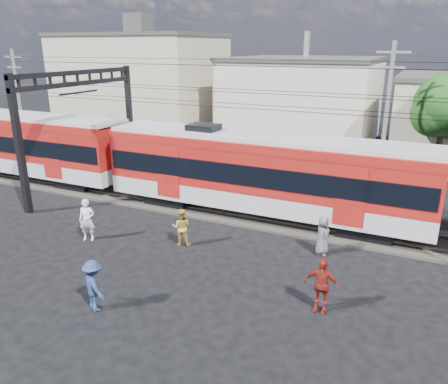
{
  "coord_description": "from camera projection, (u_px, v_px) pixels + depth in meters",
  "views": [
    {
      "loc": [
        8.15,
        -11.41,
        8.24
      ],
      "look_at": [
        0.5,
        5.0,
        2.15
      ],
      "focal_mm": 35.0,
      "sensor_mm": 36.0,
      "label": 1
    }
  ],
  "objects": [
    {
      "name": "ground",
      "position": [
        153.0,
        287.0,
        15.69
      ],
      "size": [
        120.0,
        120.0,
        0.0
      ],
      "primitive_type": "plane",
      "color": "black",
      "rests_on": "ground"
    },
    {
      "name": "track_bed",
      "position": [
        240.0,
        212.0,
        22.54
      ],
      "size": [
        70.0,
        3.4,
        0.12
      ],
      "primitive_type": "cube",
      "color": "#2D2823",
      "rests_on": "ground"
    },
    {
      "name": "rail_near",
      "position": [
        234.0,
        215.0,
        21.86
      ],
      "size": [
        70.0,
        0.12,
        0.12
      ],
      "primitive_type": "cube",
      "color": "#59544C",
      "rests_on": "track_bed"
    },
    {
      "name": "rail_far",
      "position": [
        245.0,
        205.0,
        23.15
      ],
      "size": [
        70.0,
        0.12,
        0.12
      ],
      "primitive_type": "cube",
      "color": "#59544C",
      "rests_on": "track_bed"
    },
    {
      "name": "commuter_train",
      "position": [
        266.0,
        172.0,
        21.25
      ],
      "size": [
        50.3,
        3.08,
        4.17
      ],
      "color": "black",
      "rests_on": "ground"
    },
    {
      "name": "catenary",
      "position": [
        99.0,
        104.0,
        24.39
      ],
      "size": [
        70.0,
        9.3,
        7.52
      ],
      "color": "black",
      "rests_on": "ground"
    },
    {
      "name": "building_west",
      "position": [
        142.0,
        85.0,
        41.63
      ],
      "size": [
        14.28,
        10.2,
        9.3
      ],
      "color": "#BEAC91",
      "rests_on": "ground"
    },
    {
      "name": "building_midwest",
      "position": [
        304.0,
        100.0,
        38.52
      ],
      "size": [
        12.24,
        12.24,
        7.3
      ],
      "color": "beige",
      "rests_on": "ground"
    },
    {
      "name": "utility_pole_mid",
      "position": [
        386.0,
        114.0,
        24.72
      ],
      "size": [
        1.8,
        0.24,
        8.5
      ],
      "color": "slate",
      "rests_on": "ground"
    },
    {
      "name": "utility_pole_west",
      "position": [
        19.0,
        97.0,
        35.16
      ],
      "size": [
        1.8,
        0.24,
        8.0
      ],
      "color": "slate",
      "rests_on": "ground"
    },
    {
      "name": "tree_near",
      "position": [
        448.0,
        108.0,
        26.06
      ],
      "size": [
        3.82,
        3.64,
        6.72
      ],
      "color": "#382619",
      "rests_on": "ground"
    },
    {
      "name": "pedestrian_a",
      "position": [
        87.0,
        220.0,
        19.19
      ],
      "size": [
        0.81,
        0.69,
        1.9
      ],
      "primitive_type": "imported",
      "rotation": [
        0.0,
        0.0,
        0.4
      ],
      "color": "silver",
      "rests_on": "ground"
    },
    {
      "name": "pedestrian_b",
      "position": [
        182.0,
        227.0,
        18.76
      ],
      "size": [
        0.97,
        0.87,
        1.65
      ],
      "primitive_type": "imported",
      "rotation": [
        0.0,
        0.0,
        3.51
      ],
      "color": "gold",
      "rests_on": "ground"
    },
    {
      "name": "pedestrian_c",
      "position": [
        94.0,
        286.0,
        14.07
      ],
      "size": [
        1.31,
        1.07,
        1.77
      ],
      "primitive_type": "imported",
      "rotation": [
        0.0,
        0.0,
        2.72
      ],
      "color": "navy",
      "rests_on": "ground"
    },
    {
      "name": "pedestrian_d",
      "position": [
        321.0,
        285.0,
        13.99
      ],
      "size": [
        1.12,
        0.48,
        1.9
      ],
      "primitive_type": "imported",
      "rotation": [
        0.0,
        0.0,
        0.01
      ],
      "color": "maroon",
      "rests_on": "ground"
    },
    {
      "name": "pedestrian_e",
      "position": [
        323.0,
        235.0,
        17.92
      ],
      "size": [
        0.54,
        0.82,
        1.66
      ],
      "primitive_type": "imported",
      "rotation": [
        0.0,
        0.0,
        1.55
      ],
      "color": "#55555A",
      "rests_on": "ground"
    }
  ]
}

